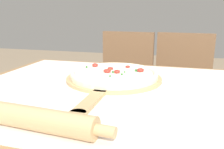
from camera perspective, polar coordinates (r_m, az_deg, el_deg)
dining_table at (r=0.91m, az=2.08°, el=-10.25°), size 1.23×0.94×0.73m
towel_cloth at (r=0.87m, az=2.15°, el=-3.79°), size 1.15×0.86×0.00m
pizza_peel at (r=0.97m, az=0.15°, el=-1.23°), size 0.40×0.60×0.01m
pizza at (r=0.99m, az=0.47°, el=0.14°), size 0.36×0.36×0.03m
rolling_pin at (r=0.60m, az=-17.54°, el=-10.20°), size 0.39×0.08×0.06m
chair_left at (r=1.72m, az=2.90°, el=-2.37°), size 0.42×0.42×0.87m
chair_right at (r=1.69m, az=16.21°, el=-3.34°), size 0.44×0.44×0.87m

